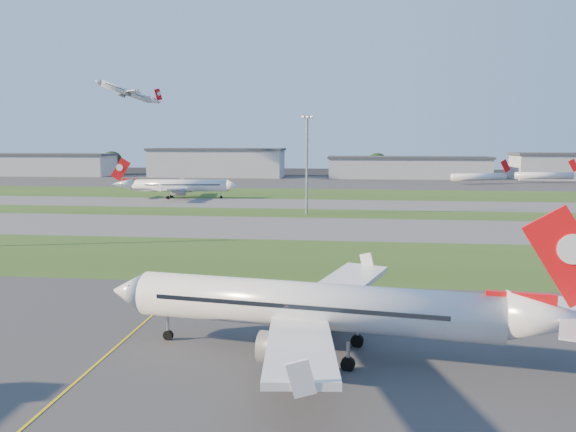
# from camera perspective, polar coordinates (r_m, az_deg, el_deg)

# --- Properties ---
(grass_strip_a) EXTENTS (300.00, 34.00, 0.01)m
(grass_strip_a) POSITION_cam_1_polar(r_m,az_deg,el_deg) (96.01, -9.86, -4.05)
(grass_strip_a) COLOR #2A4818
(grass_strip_a) RESTS_ON ground
(taxiway_a) EXTENTS (300.00, 32.00, 0.01)m
(taxiway_a) POSITION_cam_1_polar(r_m,az_deg,el_deg) (127.49, -5.68, -1.07)
(taxiway_a) COLOR #515154
(taxiway_a) RESTS_ON ground
(grass_strip_b) EXTENTS (300.00, 18.00, 0.01)m
(grass_strip_b) POSITION_cam_1_polar(r_m,az_deg,el_deg) (151.78, -3.69, 0.36)
(grass_strip_b) COLOR #2A4818
(grass_strip_b) RESTS_ON ground
(taxiway_b) EXTENTS (300.00, 26.00, 0.01)m
(taxiway_b) POSITION_cam_1_polar(r_m,az_deg,el_deg) (173.31, -2.40, 1.28)
(taxiway_b) COLOR #515154
(taxiway_b) RESTS_ON ground
(grass_strip_c) EXTENTS (300.00, 40.00, 0.01)m
(grass_strip_c) POSITION_cam_1_polar(r_m,az_deg,el_deg) (205.80, -0.97, 2.30)
(grass_strip_c) COLOR #2A4818
(grass_strip_c) RESTS_ON ground
(apron_far) EXTENTS (400.00, 80.00, 0.01)m
(apron_far) POSITION_cam_1_polar(r_m,az_deg,el_deg) (265.19, 0.73, 3.52)
(apron_far) COLOR #333335
(apron_far) RESTS_ON ground
(yellow_line) EXTENTS (0.25, 60.00, 0.02)m
(yellow_line) POSITION_cam_1_polar(r_m,az_deg,el_deg) (48.03, -22.20, -16.67)
(yellow_line) COLOR gold
(yellow_line) RESTS_ON ground
(airliner_parked) EXTENTS (40.74, 34.34, 12.76)m
(airliner_parked) POSITION_cam_1_polar(r_m,az_deg,el_deg) (51.17, 2.79, -9.22)
(airliner_parked) COLOR silver
(airliner_parked) RESTS_ON ground
(airliner_taxiing) EXTENTS (39.02, 32.98, 12.18)m
(airliner_taxiing) POSITION_cam_1_polar(r_m,az_deg,el_deg) (191.04, -10.99, 3.03)
(airliner_taxiing) COLOR silver
(airliner_taxiing) RESTS_ON ground
(airliner_departing) EXTENTS (24.42, 21.32, 9.23)m
(airliner_departing) POSITION_cam_1_polar(r_m,az_deg,el_deg) (281.43, -16.09, 12.01)
(airliner_departing) COLOR silver
(mini_jet_near) EXTENTS (27.68, 11.23, 9.48)m
(mini_jet_near) POSITION_cam_1_polar(r_m,az_deg,el_deg) (263.85, 18.84, 3.80)
(mini_jet_near) COLOR silver
(mini_jet_near) RESTS_ON ground
(mini_jet_far) EXTENTS (28.64, 4.76, 9.48)m
(mini_jet_far) POSITION_cam_1_polar(r_m,az_deg,el_deg) (284.15, 24.60, 3.76)
(mini_jet_far) COLOR silver
(mini_jet_far) RESTS_ON ground
(light_mast_centre) EXTENTS (3.20, 0.70, 25.80)m
(light_mast_centre) POSITION_cam_1_polar(r_m,az_deg,el_deg) (146.67, 1.93, 5.92)
(light_mast_centre) COLOR gray
(light_mast_centre) RESTS_ON ground
(hangar_far_west) EXTENTS (91.80, 23.00, 12.20)m
(hangar_far_west) POSITION_cam_1_polar(r_m,az_deg,el_deg) (342.61, -24.61, 4.79)
(hangar_far_west) COLOR #A9ABB1
(hangar_far_west) RESTS_ON ground
(hangar_west) EXTENTS (71.40, 23.00, 15.20)m
(hangar_west) POSITION_cam_1_polar(r_m,az_deg,el_deg) (302.03, -7.24, 5.42)
(hangar_west) COLOR #A9ABB1
(hangar_west) RESTS_ON ground
(hangar_east) EXTENTS (81.60, 23.00, 11.20)m
(hangar_east) POSITION_cam_1_polar(r_m,az_deg,el_deg) (294.78, 12.08, 4.86)
(hangar_east) COLOR #A9ABB1
(hangar_east) RESTS_ON ground
(tree_west) EXTENTS (12.10, 12.10, 13.20)m
(tree_west) POSITION_cam_1_polar(r_m,az_deg,el_deg) (337.38, -17.45, 5.27)
(tree_west) COLOR black
(tree_west) RESTS_ON ground
(tree_mid_west) EXTENTS (9.90, 9.90, 10.80)m
(tree_mid_west) POSITION_cam_1_polar(r_m,az_deg,el_deg) (308.01, -2.20, 5.18)
(tree_mid_west) COLOR black
(tree_mid_west) RESTS_ON ground
(tree_mid_east) EXTENTS (11.55, 11.55, 12.60)m
(tree_mid_east) POSITION_cam_1_polar(r_m,az_deg,el_deg) (307.65, 9.05, 5.27)
(tree_mid_east) COLOR black
(tree_mid_east) RESTS_ON ground
(tree_east) EXTENTS (10.45, 10.45, 11.40)m
(tree_east) POSITION_cam_1_polar(r_m,az_deg,el_deg) (317.86, 22.74, 4.73)
(tree_east) COLOR black
(tree_east) RESTS_ON ground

